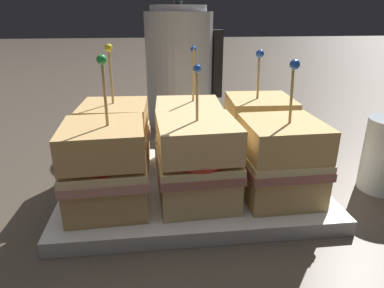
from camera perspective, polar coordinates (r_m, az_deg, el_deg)
The scene contains 9 objects.
ground_plane at distance 0.48m, azimuth -0.00°, elevation -7.96°, with size 6.00×6.00×0.00m, color #4C4238.
serving_platter at distance 0.48m, azimuth -0.00°, elevation -7.02°, with size 0.34×0.24×0.02m.
sandwich_front_left at distance 0.40m, azimuth -14.17°, elevation -3.82°, with size 0.10×0.10×0.18m.
sandwich_front_center at distance 0.40m, azimuth 0.45°, elevation -3.10°, with size 0.10×0.10×0.16m.
sandwich_front_right at distance 0.43m, azimuth 14.56°, elevation -2.61°, with size 0.10×0.10×0.17m.
sandwich_back_left at distance 0.50m, azimuth -12.56°, elevation 1.20°, with size 0.10×0.10×0.18m.
sandwich_back_center at distance 0.50m, azimuth -0.31°, elevation 1.52°, with size 0.10×0.10×0.17m.
sandwich_back_right at distance 0.52m, azimuth 10.99°, elevation 2.11°, with size 0.10×0.10×0.17m.
kettle_steel at distance 0.75m, azimuth -2.07°, elevation 12.51°, with size 0.16×0.14×0.27m.
Camera 1 is at (-0.05, -0.42, 0.24)m, focal length 32.00 mm.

